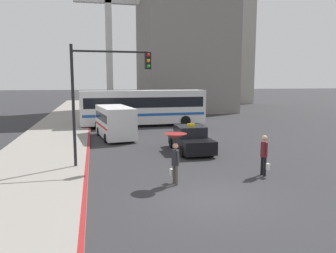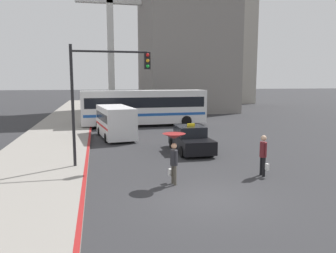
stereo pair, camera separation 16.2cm
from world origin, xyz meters
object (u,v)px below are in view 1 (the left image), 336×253
at_px(pedestrian_man, 264,152).
at_px(monument_cross, 108,24).
at_px(taxi, 191,140).
at_px(pedestrian_with_umbrella, 175,145).
at_px(ambulance_van, 115,121).
at_px(traffic_light, 105,83).
at_px(city_bus, 143,106).

xyz_separation_m(pedestrian_man, monument_cross, (-4.88, 35.46, 11.02)).
bearing_deg(taxi, pedestrian_with_umbrella, 67.71).
xyz_separation_m(taxi, ambulance_van, (-4.07, 5.59, 0.60)).
relative_size(ambulance_van, pedestrian_with_umbrella, 2.62).
relative_size(taxi, pedestrian_with_umbrella, 1.99).
distance_m(ambulance_van, traffic_light, 8.70).
distance_m(city_bus, pedestrian_man, 17.47).
xyz_separation_m(city_bus, pedestrian_man, (2.76, -17.23, -0.78)).
bearing_deg(pedestrian_with_umbrella, traffic_light, 27.89).
bearing_deg(ambulance_van, city_bus, -124.09).
bearing_deg(monument_cross, pedestrian_man, -82.16).
bearing_deg(taxi, city_bus, -84.79).
height_order(taxi, pedestrian_man, pedestrian_man).
xyz_separation_m(taxi, city_bus, (-1.07, 11.69, 1.15)).
relative_size(ambulance_van, monument_cross, 0.26).
bearing_deg(city_bus, ambulance_van, 150.95).
distance_m(pedestrian_with_umbrella, traffic_light, 4.83).
bearing_deg(taxi, ambulance_van, -53.91).
height_order(pedestrian_with_umbrella, traffic_light, traffic_light).
relative_size(traffic_light, monument_cross, 0.27).
bearing_deg(taxi, traffic_light, 27.54).
bearing_deg(pedestrian_with_umbrella, pedestrian_man, -96.20).
bearing_deg(monument_cross, pedestrian_with_umbrella, -88.75).
bearing_deg(pedestrian_with_umbrella, city_bus, -15.12).
distance_m(taxi, ambulance_van, 6.94).
relative_size(pedestrian_with_umbrella, pedestrian_man, 1.15).
bearing_deg(pedestrian_with_umbrella, ambulance_van, -2.47).
height_order(ambulance_van, pedestrian_man, ambulance_van).
relative_size(ambulance_van, pedestrian_man, 3.02).
xyz_separation_m(pedestrian_man, traffic_light, (-6.71, 2.93, 2.99)).
relative_size(pedestrian_with_umbrella, monument_cross, 0.10).
xyz_separation_m(city_bus, pedestrian_with_umbrella, (-1.34, -17.56, -0.22)).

